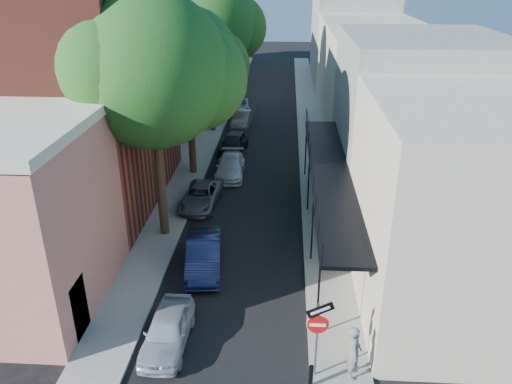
# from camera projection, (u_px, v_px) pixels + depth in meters

# --- Properties ---
(road_surface) EXTENTS (6.00, 64.00, 0.01)m
(road_surface) POSITION_uv_depth(u_px,v_px,m) (262.00, 121.00, 42.65)
(road_surface) COLOR black
(road_surface) RESTS_ON ground
(sidewalk_left) EXTENTS (2.00, 64.00, 0.12)m
(sidewalk_left) POSITION_uv_depth(u_px,v_px,m) (216.00, 120.00, 42.85)
(sidewalk_left) COLOR gray
(sidewalk_left) RESTS_ON ground
(sidewalk_right) EXTENTS (2.00, 64.00, 0.12)m
(sidewalk_right) POSITION_uv_depth(u_px,v_px,m) (309.00, 122.00, 42.40)
(sidewalk_right) COLOR gray
(sidewalk_right) RESTS_ON ground
(buildings_left) EXTENTS (10.10, 59.10, 12.00)m
(buildings_left) POSITION_uv_depth(u_px,v_px,m) (146.00, 64.00, 40.01)
(buildings_left) COLOR #D7796E
(buildings_left) RESTS_ON ground
(buildings_right) EXTENTS (9.80, 55.00, 10.00)m
(buildings_right) POSITION_uv_depth(u_px,v_px,m) (374.00, 72.00, 39.85)
(buildings_right) COLOR beige
(buildings_right) RESTS_ON ground
(sign_post) EXTENTS (0.89, 0.17, 2.99)m
(sign_post) POSITION_uv_depth(u_px,v_px,m) (318.00, 327.00, 15.24)
(sign_post) COLOR #595B60
(sign_post) RESTS_ON ground
(bollard) EXTENTS (0.14, 0.14, 0.80)m
(bollard) POSITION_uv_depth(u_px,v_px,m) (311.00, 376.00, 15.44)
(bollard) COLOR black
(bollard) RESTS_ON sidewalk_right
(oak_near) EXTENTS (7.48, 6.80, 11.42)m
(oak_near) POSITION_uv_depth(u_px,v_px,m) (163.00, 73.00, 21.64)
(oak_near) COLOR #362415
(oak_near) RESTS_ON ground
(oak_mid) EXTENTS (6.60, 6.00, 10.20)m
(oak_mid) POSITION_uv_depth(u_px,v_px,m) (195.00, 61.00, 29.23)
(oak_mid) COLOR #362415
(oak_mid) RESTS_ON ground
(oak_far) EXTENTS (7.70, 7.00, 11.90)m
(oak_far) POSITION_uv_depth(u_px,v_px,m) (216.00, 23.00, 36.94)
(oak_far) COLOR #362415
(oak_far) RESTS_ON ground
(parked_car_a) EXTENTS (1.51, 3.63, 1.23)m
(parked_car_a) POSITION_uv_depth(u_px,v_px,m) (168.00, 330.00, 17.26)
(parked_car_a) COLOR #ACB2BE
(parked_car_a) RESTS_ON ground
(parked_car_b) EXTENTS (1.96, 4.31, 1.37)m
(parked_car_b) POSITION_uv_depth(u_px,v_px,m) (204.00, 255.00, 21.64)
(parked_car_b) COLOR #151C41
(parked_car_b) RESTS_ON ground
(parked_car_c) EXTENTS (2.15, 4.20, 1.13)m
(parked_car_c) POSITION_uv_depth(u_px,v_px,m) (201.00, 196.00, 27.42)
(parked_car_c) COLOR slate
(parked_car_c) RESTS_ON ground
(parked_car_d) EXTENTS (1.82, 4.25, 1.22)m
(parked_car_d) POSITION_uv_depth(u_px,v_px,m) (230.00, 167.00, 31.37)
(parked_car_d) COLOR silver
(parked_car_d) RESTS_ON ground
(parked_car_e) EXTENTS (2.14, 4.20, 1.37)m
(parked_car_e) POSITION_uv_depth(u_px,v_px,m) (233.00, 143.00, 35.37)
(parked_car_e) COLOR black
(parked_car_e) RESTS_ON ground
(parked_car_f) EXTENTS (1.53, 3.90, 1.26)m
(parked_car_f) POSITION_uv_depth(u_px,v_px,m) (242.00, 119.00, 41.04)
(parked_car_f) COLOR #676157
(parked_car_f) RESTS_ON ground
(parked_car_g) EXTENTS (2.53, 4.53, 1.20)m
(parked_car_g) POSITION_uv_depth(u_px,v_px,m) (238.00, 106.00, 45.06)
(parked_car_g) COLOR gray
(parked_car_g) RESTS_ON ground
(pedestrian) EXTENTS (0.53, 0.74, 1.89)m
(pedestrian) POSITION_uv_depth(u_px,v_px,m) (354.00, 352.00, 15.63)
(pedestrian) COLOR slate
(pedestrian) RESTS_ON sidewalk_right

